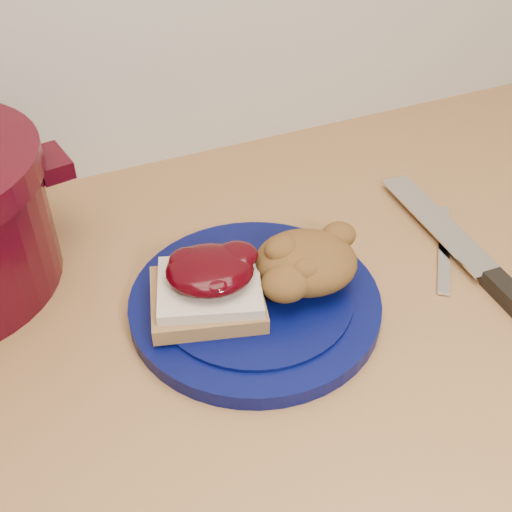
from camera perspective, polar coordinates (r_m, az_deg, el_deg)
name	(u,v)px	position (r m, az deg, el deg)	size (l,w,h in m)	color
plate	(255,303)	(0.63, -0.09, -4.20)	(0.25, 0.25, 0.02)	#04093E
sandwich	(209,285)	(0.60, -4.23, -2.63)	(0.13, 0.12, 0.05)	olive
stuffing_mound	(306,262)	(0.62, 4.46, -0.55)	(0.10, 0.09, 0.05)	brown
chef_knife	(500,285)	(0.70, 20.86, -2.46)	(0.04, 0.32, 0.02)	black
butter_knife	(444,247)	(0.74, 16.37, 0.77)	(0.16, 0.01, 0.00)	silver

